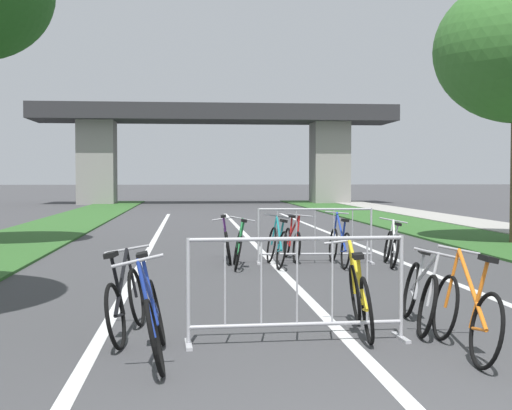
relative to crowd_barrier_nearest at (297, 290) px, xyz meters
name	(u,v)px	position (x,y,z in m)	size (l,w,h in m)	color
grass_verge_left	(55,227)	(-5.36, 16.46, -0.49)	(2.71, 48.69, 0.05)	#2D5B26
grass_verge_right	(411,225)	(6.41, 16.46, -0.49)	(2.71, 48.69, 0.05)	#2D5B26
sidewalk_path_right	(480,224)	(8.79, 16.46, -0.48)	(2.05, 48.69, 0.08)	#9E9B93
lane_stripe_center	(253,243)	(0.52, 10.62, -0.51)	(0.14, 28.17, 0.01)	silver
lane_stripe_right_lane	(352,242)	(3.02, 10.62, -0.51)	(0.14, 28.17, 0.01)	silver
lane_stripe_left_lane	(152,244)	(-1.97, 10.62, -0.51)	(0.14, 28.17, 0.01)	silver
overpass_bridge	(215,132)	(0.52, 36.78, 3.86)	(21.91, 4.18, 5.97)	#2D2D30
crowd_barrier_nearest	(297,290)	(0.00, 0.00, 0.00)	(2.22, 0.54, 1.05)	#ADADB2
crowd_barrier_second	(315,236)	(1.31, 6.36, 0.00)	(2.22, 0.57, 1.05)	#ADADB2
bicycle_blue_0	(339,245)	(1.70, 5.97, -0.14)	(0.46, 1.75, 0.99)	black
bicycle_black_1	(126,302)	(-1.71, 0.38, -0.15)	(0.49, 1.72, 0.91)	black
bicycle_purple_2	(227,243)	(-0.33, 6.82, -0.17)	(0.46, 1.69, 0.93)	black
bicycle_white_3	(392,247)	(2.66, 5.88, -0.17)	(0.62, 1.60, 0.87)	black
bicycle_silver_4	(419,294)	(1.43, 0.57, -0.15)	(0.51, 1.72, 0.92)	black
bicycle_green_5	(238,248)	(-0.18, 5.87, -0.16)	(0.47, 1.63, 0.91)	black
bicycle_teal_6	(277,245)	(0.54, 5.98, -0.13)	(0.50, 1.74, 0.95)	black
bicycle_red_7	(292,242)	(0.95, 6.93, -0.16)	(0.51, 1.63, 0.95)	black
bicycle_orange_8	(465,313)	(1.48, -0.61, -0.14)	(0.46, 1.75, 0.97)	black
bicycle_yellow_9	(360,297)	(0.72, 0.36, -0.14)	(0.56, 1.67, 0.98)	black
bicycle_blue_10	(155,319)	(-1.37, -0.56, -0.14)	(0.45, 1.75, 1.01)	black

